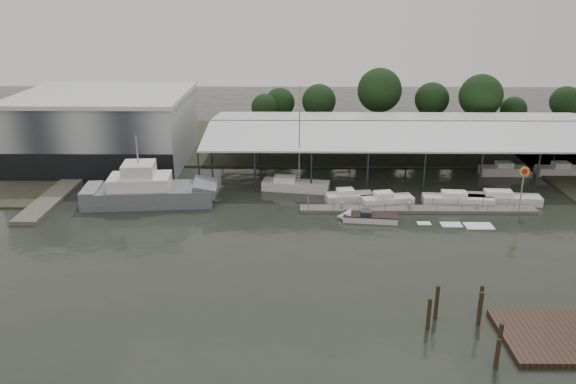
{
  "coord_description": "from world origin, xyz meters",
  "views": [
    {
      "loc": [
        0.32,
        -52.14,
        24.9
      ],
      "look_at": [
        -0.41,
        9.55,
        2.5
      ],
      "focal_mm": 35.0,
      "sensor_mm": 36.0,
      "label": 1
    }
  ],
  "objects_px": {
    "speedboat_underway": "(365,217)",
    "grey_trawler": "(150,191)",
    "shell_fuel_sign": "(523,180)",
    "white_sailboat": "(295,185)"
  },
  "relations": [
    {
      "from": "white_sailboat",
      "to": "speedboat_underway",
      "type": "relative_size",
      "value": 0.78
    },
    {
      "from": "shell_fuel_sign",
      "to": "grey_trawler",
      "type": "distance_m",
      "value": 44.53
    },
    {
      "from": "shell_fuel_sign",
      "to": "white_sailboat",
      "type": "xyz_separation_m",
      "value": [
        -26.63,
        7.24,
        -3.26
      ]
    },
    {
      "from": "grey_trawler",
      "to": "speedboat_underway",
      "type": "distance_m",
      "value": 26.38
    },
    {
      "from": "white_sailboat",
      "to": "speedboat_underway",
      "type": "xyz_separation_m",
      "value": [
        8.04,
        -10.25,
        -0.27
      ]
    },
    {
      "from": "grey_trawler",
      "to": "white_sailboat",
      "type": "distance_m",
      "value": 18.5
    },
    {
      "from": "shell_fuel_sign",
      "to": "grey_trawler",
      "type": "height_order",
      "value": "grey_trawler"
    },
    {
      "from": "shell_fuel_sign",
      "to": "grey_trawler",
      "type": "bearing_deg",
      "value": 177.11
    },
    {
      "from": "speedboat_underway",
      "to": "grey_trawler",
      "type": "bearing_deg",
      "value": -5.12
    },
    {
      "from": "white_sailboat",
      "to": "grey_trawler",
      "type": "bearing_deg",
      "value": -154.47
    }
  ]
}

